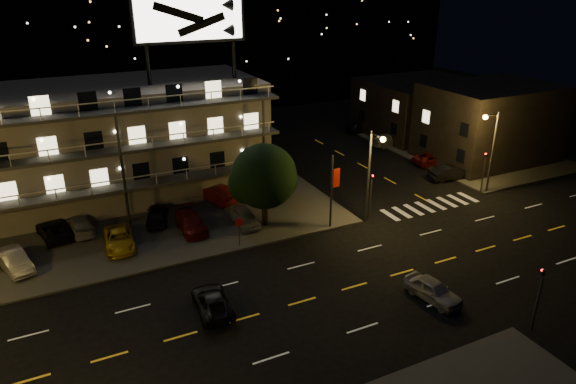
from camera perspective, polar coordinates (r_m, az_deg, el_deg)
name	(u,v)px	position (r m, az deg, el deg)	size (l,w,h in m)	color
ground	(329,294)	(34.77, 4.56, -11.21)	(140.00, 140.00, 0.00)	black
curb_nw	(75,216)	(48.65, -22.54, -2.48)	(44.00, 24.00, 0.15)	#3D3D3B
curb_ne	(459,148)	(66.28, 18.46, 4.64)	(16.00, 24.00, 0.15)	#3D3D3B
motel	(109,141)	(50.77, -19.28, 5.42)	(28.00, 13.80, 18.10)	gray
side_bldg_front	(489,123)	(62.50, 21.43, 7.18)	(14.06, 10.00, 8.50)	black
side_bldg_back	(419,107)	(71.06, 14.37, 9.15)	(14.06, 12.00, 7.00)	black
hill_backdrop	(89,29)	(94.19, -21.27, 16.55)	(120.00, 25.00, 24.00)	black
streetlight_nc	(372,167)	(42.69, 9.28, 2.71)	(0.44, 1.92, 8.00)	#2D2D30
streetlight_ne	(491,144)	(51.71, 21.61, 4.94)	(1.92, 0.44, 8.00)	#2D2D30
signal_nw	(371,191)	(44.25, 9.21, 0.12)	(0.20, 0.27, 4.60)	#2D2D30
signal_sw	(539,293)	(33.48, 26.14, -10.02)	(0.20, 0.27, 4.60)	#2D2D30
signal_ne	(484,168)	(52.46, 20.98, 2.51)	(0.27, 0.20, 4.60)	#2D2D30
banner_north	(332,190)	(41.84, 4.94, 0.25)	(0.83, 0.16, 6.40)	#2D2D30
stop_sign	(239,227)	(39.50, -5.45, -3.93)	(0.91, 0.11, 2.61)	#2D2D30
tree	(263,178)	(41.66, -2.74, 1.54)	(5.58, 5.38, 7.03)	black
lot_car_1	(14,260)	(41.48, -28.18, -6.72)	(1.50, 4.30, 1.42)	#9A9A9F
lot_car_2	(119,239)	(41.62, -18.24, -5.01)	(2.15, 4.66, 1.29)	gold
lot_car_3	(191,222)	(42.90, -10.76, -3.27)	(1.96, 4.82, 1.40)	#62110E
lot_car_4	(245,217)	(43.11, -4.81, -2.83)	(1.60, 3.97, 1.35)	#9A9A9F
lot_car_6	(54,230)	(45.03, -24.52, -3.85)	(2.11, 4.57, 1.27)	black
lot_car_7	(80,225)	(45.06, -22.12, -3.41)	(1.81, 4.44, 1.29)	#9A9A9F
lot_car_8	(157,214)	(44.76, -14.35, -2.40)	(1.75, 4.35, 1.48)	black
lot_car_9	(216,194)	(47.84, -8.03, -0.17)	(1.64, 4.69, 1.55)	#62110E
side_car_0	(450,173)	(55.61, 17.60, 2.08)	(1.57, 4.52, 1.49)	black
side_car_1	(434,158)	(59.74, 15.90, 3.62)	(2.22, 4.82, 1.34)	#62110E
side_car_2	(389,140)	(65.21, 11.12, 5.69)	(1.99, 4.90, 1.42)	#9A9A9F
side_car_3	(361,127)	(70.32, 8.10, 7.15)	(1.70, 4.22, 1.44)	black
road_car_east	(433,290)	(35.08, 15.82, -10.43)	(1.63, 4.04, 1.38)	#9A9A9F
road_car_west	(212,301)	(33.23, -8.41, -11.92)	(2.04, 4.43, 1.23)	black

